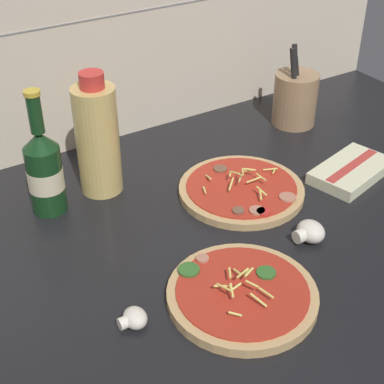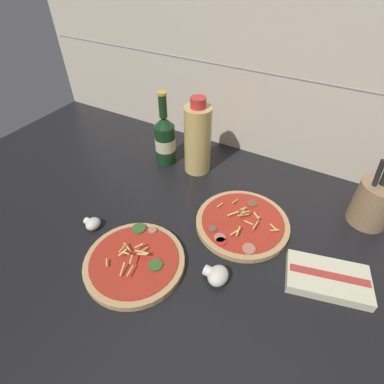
{
  "view_description": "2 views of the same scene",
  "coord_description": "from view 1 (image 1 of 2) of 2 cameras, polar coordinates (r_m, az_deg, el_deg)",
  "views": [
    {
      "loc": [
        -43.22,
        -64.1,
        66.37
      ],
      "look_at": [
        1.54,
        7.49,
        9.89
      ],
      "focal_mm": 55.0,
      "sensor_mm": 36.0,
      "label": 1
    },
    {
      "loc": [
        29.97,
        -41.77,
        61.18
      ],
      "look_at": [
        1.31,
        9.25,
        9.75
      ],
      "focal_mm": 28.0,
      "sensor_mm": 36.0,
      "label": 2
    }
  ],
  "objects": [
    {
      "name": "counter_slab",
      "position": [
        1.01,
        1.52,
        -6.34
      ],
      "size": [
        160.0,
        90.0,
        2.5
      ],
      "color": "black",
      "rests_on": "ground"
    },
    {
      "name": "tile_backsplash",
      "position": [
        1.23,
        -10.44,
        16.09
      ],
      "size": [
        160.0,
        1.13,
        60.0
      ],
      "color": "beige",
      "rests_on": "ground"
    },
    {
      "name": "pizza_near",
      "position": [
        0.91,
        4.87,
        -9.85
      ],
      "size": [
        23.22,
        23.22,
        4.23
      ],
      "color": "tan",
      "rests_on": "counter_slab"
    },
    {
      "name": "pizza_far",
      "position": [
        1.14,
        4.82,
        0.22
      ],
      "size": [
        24.33,
        24.33,
        5.13
      ],
      "color": "tan",
      "rests_on": "counter_slab"
    },
    {
      "name": "beer_bottle",
      "position": [
        1.09,
        -14.13,
        2.06
      ],
      "size": [
        6.55,
        6.55,
        23.9
      ],
      "color": "#143819",
      "rests_on": "counter_slab"
    },
    {
      "name": "oil_bottle",
      "position": [
        1.12,
        -9.15,
        5.14
      ],
      "size": [
        8.18,
        8.18,
        24.23
      ],
      "color": "#D6B766",
      "rests_on": "counter_slab"
    },
    {
      "name": "mushroom_left",
      "position": [
        0.87,
        -5.67,
        -12.11
      ],
      "size": [
        4.29,
        4.09,
        2.86
      ],
      "color": "white",
      "rests_on": "counter_slab"
    },
    {
      "name": "mushroom_right",
      "position": [
        1.03,
        11.33,
        -3.82
      ],
      "size": [
        5.55,
        5.28,
        3.7
      ],
      "color": "white",
      "rests_on": "counter_slab"
    },
    {
      "name": "utensil_crock",
      "position": [
        1.4,
        9.97,
        8.95
      ],
      "size": [
        10.12,
        10.12,
        19.06
      ],
      "color": "#9E7A56",
      "rests_on": "counter_slab"
    },
    {
      "name": "dish_towel",
      "position": [
        1.24,
        15.19,
        2.0
      ],
      "size": [
        19.48,
        14.13,
        2.56
      ],
      "color": "beige",
      "rests_on": "counter_slab"
    }
  ]
}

